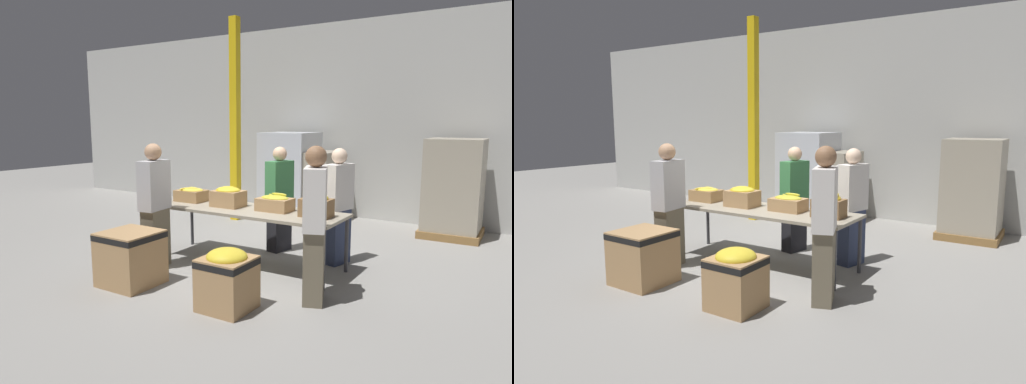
% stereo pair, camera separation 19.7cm
% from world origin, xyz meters
% --- Properties ---
extents(ground_plane, '(30.00, 30.00, 0.00)m').
position_xyz_m(ground_plane, '(0.00, 0.00, 0.00)').
color(ground_plane, gray).
extents(wall_back, '(16.00, 0.08, 4.00)m').
position_xyz_m(wall_back, '(0.00, 3.87, 2.00)').
color(wall_back, '#B7B7B2').
rests_on(wall_back, ground_plane).
extents(sorting_table, '(2.76, 0.89, 0.79)m').
position_xyz_m(sorting_table, '(0.00, 0.00, 0.74)').
color(sorting_table, '#9E937F').
rests_on(sorting_table, ground_plane).
extents(banana_box_0, '(0.45, 0.34, 0.22)m').
position_xyz_m(banana_box_0, '(-1.06, 0.07, 0.90)').
color(banana_box_0, '#A37A4C').
rests_on(banana_box_0, sorting_table).
extents(banana_box_1, '(0.44, 0.34, 0.30)m').
position_xyz_m(banana_box_1, '(-0.33, 0.01, 0.94)').
color(banana_box_1, tan).
rests_on(banana_box_1, sorting_table).
extents(banana_box_2, '(0.47, 0.32, 0.24)m').
position_xyz_m(banana_box_2, '(0.40, 0.08, 0.90)').
color(banana_box_2, tan).
rests_on(banana_box_2, sorting_table).
extents(banana_box_3, '(0.40, 0.27, 0.31)m').
position_xyz_m(banana_box_3, '(1.04, 0.02, 0.95)').
color(banana_box_3, olive).
rests_on(banana_box_3, sorting_table).
extents(volunteer_0, '(0.31, 0.47, 1.62)m').
position_xyz_m(volunteer_0, '(0.06, 0.83, 0.81)').
color(volunteer_0, black).
rests_on(volunteer_0, ground_plane).
extents(volunteer_1, '(0.28, 0.48, 1.71)m').
position_xyz_m(volunteer_1, '(-1.00, -0.78, 0.85)').
color(volunteer_1, '#6B604C').
rests_on(volunteer_1, ground_plane).
extents(volunteer_2, '(0.32, 0.48, 1.64)m').
position_xyz_m(volunteer_2, '(1.07, 0.69, 0.81)').
color(volunteer_2, '#2D3856').
rests_on(volunteer_2, ground_plane).
extents(volunteer_3, '(0.38, 0.52, 1.75)m').
position_xyz_m(volunteer_3, '(1.37, -0.77, 0.87)').
color(volunteer_3, '#6B604C').
rests_on(volunteer_3, ground_plane).
extents(donation_bin_0, '(0.65, 0.65, 0.67)m').
position_xyz_m(donation_bin_0, '(-0.78, -1.45, 0.36)').
color(donation_bin_0, tan).
rests_on(donation_bin_0, ground_plane).
extents(donation_bin_1, '(0.53, 0.53, 0.67)m').
position_xyz_m(donation_bin_1, '(0.67, -1.45, 0.36)').
color(donation_bin_1, tan).
rests_on(donation_bin_1, ground_plane).
extents(support_pillar, '(0.17, 0.17, 4.00)m').
position_xyz_m(support_pillar, '(-1.80, 2.37, 2.00)').
color(support_pillar, yellow).
rests_on(support_pillar, ground_plane).
extents(pallet_stack_0, '(1.04, 1.04, 1.40)m').
position_xyz_m(pallet_stack_0, '(-0.43, 3.14, 0.69)').
color(pallet_stack_0, olive).
rests_on(pallet_stack_0, ground_plane).
extents(pallet_stack_1, '(1.09, 1.09, 1.77)m').
position_xyz_m(pallet_stack_1, '(-0.95, 3.11, 0.88)').
color(pallet_stack_1, olive).
rests_on(pallet_stack_1, ground_plane).
extents(pallet_stack_2, '(0.99, 0.99, 1.71)m').
position_xyz_m(pallet_stack_2, '(2.20, 3.18, 0.84)').
color(pallet_stack_2, olive).
rests_on(pallet_stack_2, ground_plane).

